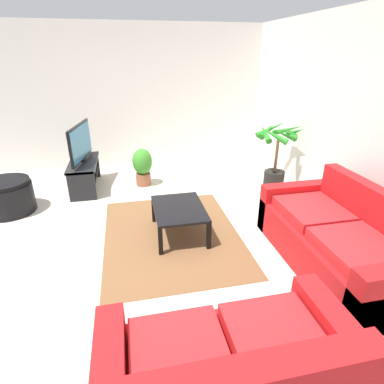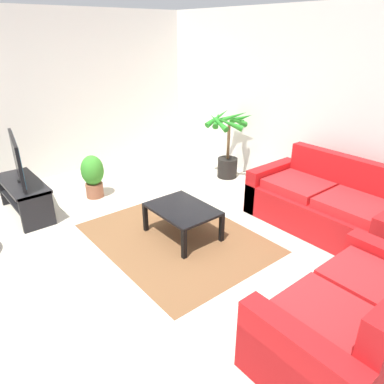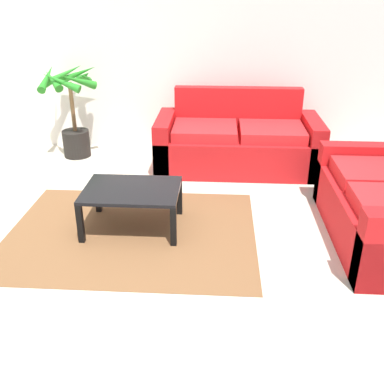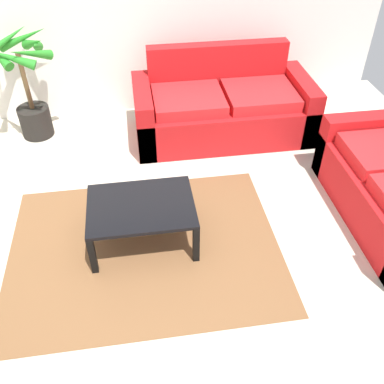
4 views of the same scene
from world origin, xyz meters
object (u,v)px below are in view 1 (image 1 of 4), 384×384
potted_palm (276,158)px  tv_stand (84,171)px  coffee_table (179,211)px  tv (80,143)px  potted_plant_small (143,166)px  couch_loveseat (232,382)px  couch_main (336,241)px  ottoman (8,197)px

potted_palm → tv_stand: bearing=-103.4°
coffee_table → potted_palm: bearing=120.6°
tv_stand → coffee_table: tv_stand is taller
tv → potted_plant_small: tv is taller
couch_loveseat → tv_stand: (-4.07, -1.26, 0.02)m
couch_main → potted_plant_small: bearing=-145.5°
tv → ottoman: tv is taller
potted_plant_small → potted_palm: bearing=72.4°
couch_main → potted_palm: 2.10m
couch_loveseat → potted_plant_small: size_ratio=2.44×
tv_stand → ottoman: 1.23m
tv_stand → potted_palm: (0.75, 3.15, 0.26)m
potted_palm → potted_plant_small: potted_palm is taller
coffee_table → potted_plant_small: 1.80m
couch_main → potted_palm: size_ratio=1.67×
tv → potted_plant_small: 1.08m
couch_loveseat → tv: tv is taller
couch_loveseat → tv: size_ratio=1.59×
couch_main → ottoman: (-2.13, -3.89, -0.06)m
couch_loveseat → tv_stand: couch_loveseat is taller
tv_stand → potted_plant_small: potted_plant_small is taller
potted_plant_small → couch_loveseat: bearing=4.0°
potted_palm → tv: bearing=-103.4°
tv_stand → couch_main: bearing=45.6°
couch_loveseat → potted_plant_small: (-4.01, -0.28, 0.06)m
couch_main → tv_stand: couch_main is taller
coffee_table → ottoman: ottoman is taller
coffee_table → couch_main: bearing=57.7°
couch_loveseat → ottoman: size_ratio=2.28×
coffee_table → potted_plant_small: size_ratio=1.27×
ottoman → potted_plant_small: bearing=107.3°
couch_main → coffee_table: size_ratio=2.26×
coffee_table → potted_palm: potted_palm is taller
tv_stand → potted_plant_small: (0.06, 0.98, 0.04)m
couch_main → coffee_table: (-0.98, -1.55, 0.04)m
tv_stand → coffee_table: bearing=35.8°
couch_main → tv_stand: (-2.81, -2.87, 0.02)m
ottoman → potted_palm: bearing=89.1°
tv → potted_plant_small: (0.06, 0.98, -0.45)m
couch_main → tv: (-2.81, -2.87, 0.51)m
couch_loveseat → potted_palm: (-3.32, 1.88, 0.28)m
coffee_table → ottoman: bearing=-116.1°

